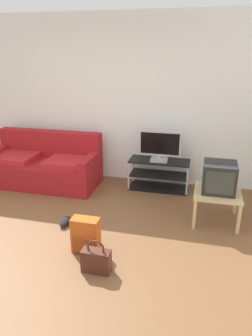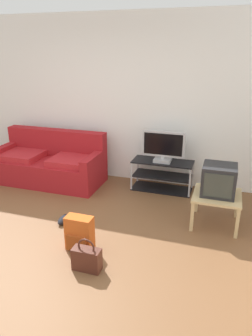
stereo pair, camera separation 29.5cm
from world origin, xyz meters
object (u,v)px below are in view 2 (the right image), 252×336
flat_tv (163,147)px  backpack (80,233)px  crt_tv (219,180)px  tv_stand (162,175)px  couch (50,164)px  handbag (87,258)px  sneakers_pair (70,221)px  side_table (217,198)px

flat_tv → backpack: size_ratio=1.64×
crt_tv → flat_tv: bearing=137.0°
flat_tv → crt_tv: flat_tv is taller
tv_stand → flat_tv: 0.48m
couch → handbag: (1.59, -1.99, -0.18)m
sneakers_pair → handbag: bearing=-52.6°
couch → backpack: couch is taller
handbag → sneakers_pair: size_ratio=1.11×
flat_tv → backpack: (-0.54, -1.89, -0.53)m
tv_stand → crt_tv: bearing=-43.7°
flat_tv → handbag: (-0.31, -2.20, -0.59)m
couch → backpack: 2.16m
couch → sneakers_pair: 1.59m
side_table → couch: bearing=167.3°
backpack → sneakers_pair: bearing=104.3°
tv_stand → flat_tv: size_ratio=1.45×
couch → sneakers_pair: couch is taller
side_table → handbag: side_table is taller
couch → flat_tv: bearing=6.4°
crt_tv → handbag: (-1.20, -1.38, -0.48)m
couch → backpack: (1.36, -1.67, -0.12)m
tv_stand → handbag: (-0.31, -2.22, -0.11)m
sneakers_pair → side_table: bearing=18.1°
side_table → handbag: (-1.20, -1.36, -0.23)m
tv_stand → backpack: bearing=-105.8°
flat_tv → side_table: (0.88, -0.84, -0.36)m
crt_tv → sneakers_pair: 1.97m
side_table → sneakers_pair: 1.91m
handbag → couch: bearing=128.6°
tv_stand → handbag: 2.25m
tv_stand → flat_tv: bearing=-90.0°
flat_tv → backpack: 2.03m
crt_tv → side_table: bearing=-90.0°
tv_stand → backpack: tv_stand is taller
backpack → tv_stand: bearing=50.3°
couch → sneakers_pair: size_ratio=5.54×
backpack → sneakers_pair: (-0.36, 0.46, -0.15)m
crt_tv → backpack: bearing=-143.3°
crt_tv → handbag: 1.89m
side_table → sneakers_pair: size_ratio=1.80×
side_table → backpack: size_ratio=1.47×
side_table → crt_tv: crt_tv is taller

